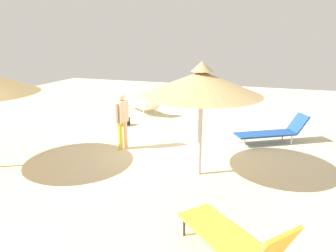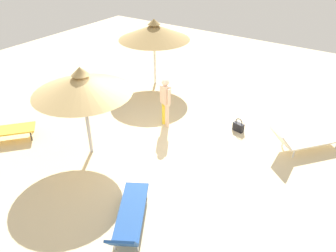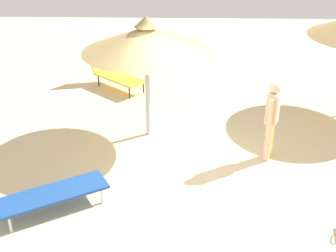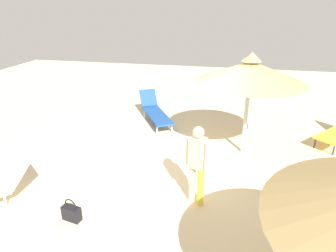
{
  "view_description": "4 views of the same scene",
  "coord_description": "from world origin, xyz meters",
  "views": [
    {
      "loc": [
        -2.44,
        7.79,
        3.08
      ],
      "look_at": [
        0.13,
        0.21,
        0.7
      ],
      "focal_mm": 32.07,
      "sensor_mm": 36.0,
      "label": 1
    },
    {
      "loc": [
        -6.25,
        -4.69,
        5.62
      ],
      "look_at": [
        0.34,
        -0.23,
        0.74
      ],
      "focal_mm": 35.15,
      "sensor_mm": 36.0,
      "label": 2
    },
    {
      "loc": [
        -0.41,
        -6.91,
        4.59
      ],
      "look_at": [
        -0.6,
        0.19,
        0.88
      ],
      "focal_mm": 46.61,
      "sensor_mm": 36.0,
      "label": 3
    },
    {
      "loc": [
        6.33,
        1.06,
        3.69
      ],
      "look_at": [
        0.3,
        -0.22,
        1.14
      ],
      "focal_mm": 32.36,
      "sensor_mm": 36.0,
      "label": 4
    }
  ],
  "objects": [
    {
      "name": "handbag",
      "position": [
        2.35,
        -1.57,
        0.16
      ],
      "size": [
        0.22,
        0.37,
        0.45
      ],
      "color": "black",
      "rests_on": "ground"
    },
    {
      "name": "ground",
      "position": [
        0.0,
        0.0,
        -0.05
      ],
      "size": [
        24.0,
        24.0,
        0.1
      ],
      "primitive_type": "cube",
      "color": "beige"
    },
    {
      "name": "lounge_chair_front",
      "position": [
        2.44,
        -3.51,
        0.35
      ],
      "size": [
        2.05,
        1.86,
        0.8
      ],
      "color": "silver",
      "rests_on": "ground"
    },
    {
      "name": "person_standing_far_right",
      "position": [
        1.36,
        0.56,
        0.92
      ],
      "size": [
        0.31,
        0.45,
        1.62
      ],
      "color": "beige",
      "rests_on": "ground"
    },
    {
      "name": "parasol_umbrella_far_left",
      "position": [
        3.87,
        2.8,
        2.13
      ],
      "size": [
        2.77,
        2.77,
        2.62
      ],
      "color": "white",
      "rests_on": "ground"
    },
    {
      "name": "parasol_umbrella_back",
      "position": [
        -1.07,
        1.49,
        2.13
      ],
      "size": [
        2.61,
        2.61,
        2.6
      ],
      "color": "#B2B2B7",
      "rests_on": "ground"
    },
    {
      "name": "lounge_chair_edge",
      "position": [
        -2.68,
        -1.3,
        0.37
      ],
      "size": [
        2.15,
        1.58,
        0.85
      ],
      "color": "#1E478C",
      "rests_on": "ground"
    }
  ]
}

